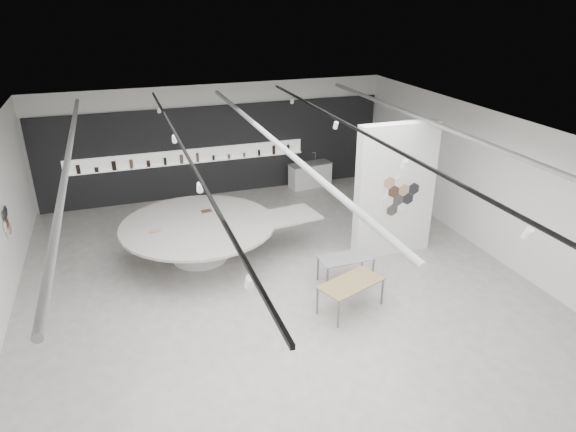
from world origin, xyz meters
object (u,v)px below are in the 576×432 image
object	(u,v)px
partition_column	(395,190)
display_island	(202,235)
sample_table_stone	(346,259)
sample_table_wood	(351,284)
kitchen_counter	(310,175)

from	to	relation	value
partition_column	display_island	size ratio (longest dim) A/B	0.65
partition_column	sample_table_stone	world-z (taller)	partition_column
partition_column	sample_table_wood	world-z (taller)	partition_column
display_island	sample_table_stone	bearing A→B (deg)	-44.96
partition_column	display_island	bearing A→B (deg)	165.24
display_island	sample_table_wood	bearing A→B (deg)	-60.09
display_island	sample_table_stone	size ratio (longest dim) A/B	4.25
sample_table_wood	kitchen_counter	world-z (taller)	kitchen_counter
partition_column	display_island	world-z (taller)	partition_column
sample_table_wood	kitchen_counter	size ratio (longest dim) A/B	1.01
partition_column	display_island	distance (m)	5.22
display_island	partition_column	bearing A→B (deg)	-22.43
sample_table_wood	sample_table_stone	size ratio (longest dim) A/B	1.26
display_island	kitchen_counter	size ratio (longest dim) A/B	3.43
sample_table_wood	kitchen_counter	bearing A→B (deg)	75.33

